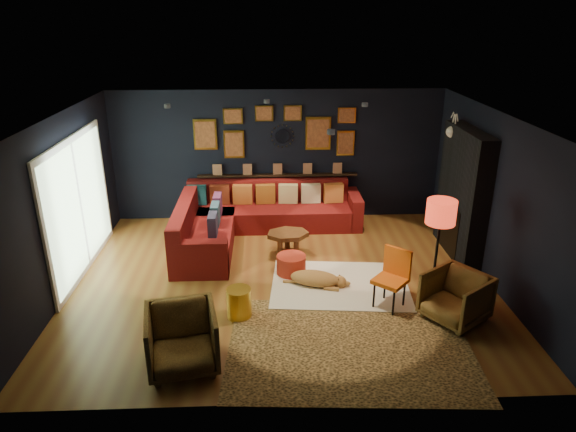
{
  "coord_description": "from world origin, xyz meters",
  "views": [
    {
      "loc": [
        -0.22,
        -7.17,
        3.98
      ],
      "look_at": [
        0.1,
        0.3,
        0.98
      ],
      "focal_mm": 32.0,
      "sensor_mm": 36.0,
      "label": 1
    }
  ],
  "objects_px": {
    "coffee_table": "(288,236)",
    "floor_lamp": "(441,217)",
    "orange_chair": "(393,274)",
    "dog": "(315,276)",
    "gold_stool": "(239,303)",
    "armchair_left": "(182,337)",
    "pouf": "(291,264)",
    "sectional": "(247,219)",
    "armchair_right": "(456,295)"
  },
  "relations": [
    {
      "from": "armchair_right",
      "to": "gold_stool",
      "type": "bearing_deg",
      "value": -129.38
    },
    {
      "from": "coffee_table",
      "to": "sectional",
      "type": "bearing_deg",
      "value": 132.07
    },
    {
      "from": "orange_chair",
      "to": "floor_lamp",
      "type": "xyz_separation_m",
      "value": [
        0.67,
        0.24,
        0.76
      ]
    },
    {
      "from": "gold_stool",
      "to": "floor_lamp",
      "type": "relative_size",
      "value": 0.28
    },
    {
      "from": "coffee_table",
      "to": "armchair_left",
      "type": "xyz_separation_m",
      "value": [
        -1.38,
        -3.03,
        0.09
      ]
    },
    {
      "from": "orange_chair",
      "to": "armchair_right",
      "type": "bearing_deg",
      "value": 14.86
    },
    {
      "from": "armchair_right",
      "to": "orange_chair",
      "type": "relative_size",
      "value": 0.86
    },
    {
      "from": "armchair_left",
      "to": "orange_chair",
      "type": "xyz_separation_m",
      "value": [
        2.8,
        1.24,
        0.1
      ]
    },
    {
      "from": "armchair_right",
      "to": "gold_stool",
      "type": "xyz_separation_m",
      "value": [
        -2.96,
        0.2,
        -0.16
      ]
    },
    {
      "from": "sectional",
      "to": "coffee_table",
      "type": "relative_size",
      "value": 4.21
    },
    {
      "from": "pouf",
      "to": "gold_stool",
      "type": "xyz_separation_m",
      "value": [
        -0.78,
        -1.2,
        0.03
      ]
    },
    {
      "from": "dog",
      "to": "orange_chair",
      "type": "bearing_deg",
      "value": -14.71
    },
    {
      "from": "coffee_table",
      "to": "floor_lamp",
      "type": "distance_m",
      "value": 2.77
    },
    {
      "from": "armchair_left",
      "to": "dog",
      "type": "relative_size",
      "value": 0.8
    },
    {
      "from": "coffee_table",
      "to": "dog",
      "type": "bearing_deg",
      "value": -72.66
    },
    {
      "from": "sectional",
      "to": "dog",
      "type": "relative_size",
      "value": 3.26
    },
    {
      "from": "gold_stool",
      "to": "orange_chair",
      "type": "xyz_separation_m",
      "value": [
        2.18,
        0.19,
        0.3
      ]
    },
    {
      "from": "dog",
      "to": "pouf",
      "type": "bearing_deg",
      "value": 146.27
    },
    {
      "from": "pouf",
      "to": "coffee_table",
      "type": "bearing_deg",
      "value": 91.58
    },
    {
      "from": "sectional",
      "to": "armchair_left",
      "type": "height_order",
      "value": "sectional"
    },
    {
      "from": "armchair_right",
      "to": "dog",
      "type": "xyz_separation_m",
      "value": [
        -1.83,
        1.0,
        -0.2
      ]
    },
    {
      "from": "coffee_table",
      "to": "pouf",
      "type": "xyz_separation_m",
      "value": [
        0.02,
        -0.78,
        -0.15
      ]
    },
    {
      "from": "coffee_table",
      "to": "armchair_left",
      "type": "bearing_deg",
      "value": -114.47
    },
    {
      "from": "armchair_right",
      "to": "orange_chair",
      "type": "xyz_separation_m",
      "value": [
        -0.78,
        0.39,
        0.14
      ]
    },
    {
      "from": "coffee_table",
      "to": "armchair_right",
      "type": "distance_m",
      "value": 3.1
    },
    {
      "from": "gold_stool",
      "to": "orange_chair",
      "type": "relative_size",
      "value": 0.49
    },
    {
      "from": "pouf",
      "to": "sectional",
      "type": "bearing_deg",
      "value": 115.47
    },
    {
      "from": "armchair_left",
      "to": "coffee_table",
      "type": "bearing_deg",
      "value": 54.4
    },
    {
      "from": "armchair_right",
      "to": "gold_stool",
      "type": "relative_size",
      "value": 1.76
    },
    {
      "from": "sectional",
      "to": "pouf",
      "type": "relative_size",
      "value": 7.23
    },
    {
      "from": "armchair_left",
      "to": "orange_chair",
      "type": "height_order",
      "value": "orange_chair"
    },
    {
      "from": "gold_stool",
      "to": "coffee_table",
      "type": "bearing_deg",
      "value": 68.96
    },
    {
      "from": "orange_chair",
      "to": "dog",
      "type": "distance_m",
      "value": 1.26
    },
    {
      "from": "sectional",
      "to": "dog",
      "type": "xyz_separation_m",
      "value": [
        1.11,
        -2.01,
        -0.14
      ]
    },
    {
      "from": "armchair_left",
      "to": "gold_stool",
      "type": "bearing_deg",
      "value": 48.4
    },
    {
      "from": "armchair_right",
      "to": "sectional",
      "type": "bearing_deg",
      "value": -171.14
    },
    {
      "from": "coffee_table",
      "to": "armchair_right",
      "type": "xyz_separation_m",
      "value": [
        2.2,
        -2.18,
        0.05
      ]
    },
    {
      "from": "armchair_right",
      "to": "gold_stool",
      "type": "height_order",
      "value": "armchair_right"
    },
    {
      "from": "coffee_table",
      "to": "floor_lamp",
      "type": "height_order",
      "value": "floor_lamp"
    },
    {
      "from": "pouf",
      "to": "armchair_right",
      "type": "bearing_deg",
      "value": -32.74
    },
    {
      "from": "sectional",
      "to": "gold_stool",
      "type": "height_order",
      "value": "sectional"
    },
    {
      "from": "sectional",
      "to": "dog",
      "type": "bearing_deg",
      "value": -60.98
    },
    {
      "from": "gold_stool",
      "to": "armchair_left",
      "type": "bearing_deg",
      "value": -120.47
    },
    {
      "from": "coffee_table",
      "to": "floor_lamp",
      "type": "xyz_separation_m",
      "value": [
        2.09,
        -1.55,
        0.95
      ]
    },
    {
      "from": "gold_stool",
      "to": "pouf",
      "type": "bearing_deg",
      "value": 56.82
    },
    {
      "from": "pouf",
      "to": "dog",
      "type": "height_order",
      "value": "dog"
    },
    {
      "from": "dog",
      "to": "armchair_right",
      "type": "bearing_deg",
      "value": -13.41
    },
    {
      "from": "sectional",
      "to": "armchair_right",
      "type": "relative_size",
      "value": 4.47
    },
    {
      "from": "orange_chair",
      "to": "floor_lamp",
      "type": "distance_m",
      "value": 1.05
    },
    {
      "from": "armchair_left",
      "to": "armchair_right",
      "type": "distance_m",
      "value": 3.68
    }
  ]
}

